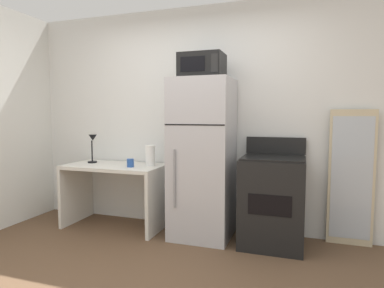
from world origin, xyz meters
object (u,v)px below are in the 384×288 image
at_px(desk_lamp, 93,144).
at_px(paper_towel_roll, 150,155).
at_px(refrigerator, 202,159).
at_px(microwave, 202,66).
at_px(leaning_mirror, 351,178).
at_px(coffee_mug, 130,163).
at_px(oven_range, 272,200).
at_px(desk, 115,183).

relative_size(desk_lamp, paper_towel_roll, 1.47).
bearing_deg(refrigerator, paper_towel_roll, 174.99).
xyz_separation_m(microwave, leaning_mirror, (1.51, 0.28, -1.16)).
xyz_separation_m(coffee_mug, leaning_mirror, (2.34, 0.37, -0.10)).
bearing_deg(leaning_mirror, desk_lamp, -175.52).
relative_size(coffee_mug, oven_range, 0.09).
bearing_deg(oven_range, desk_lamp, 179.33).
height_order(coffee_mug, oven_range, oven_range).
relative_size(refrigerator, leaning_mirror, 1.23).
bearing_deg(desk_lamp, leaning_mirror, 4.48).
bearing_deg(leaning_mirror, paper_towel_roll, -174.77).
bearing_deg(refrigerator, leaning_mirror, 9.61).
bearing_deg(leaning_mirror, desk, -174.04).
bearing_deg(refrigerator, desk_lamp, 178.95).
bearing_deg(desk, microwave, -0.31).
bearing_deg(leaning_mirror, microwave, -169.62).
bearing_deg(oven_range, paper_towel_roll, 177.70).
bearing_deg(microwave, desk, 179.69).
bearing_deg(oven_range, microwave, -178.32).
relative_size(paper_towel_roll, microwave, 0.52).
distance_m(desk_lamp, coffee_mug, 0.65).
relative_size(desk, microwave, 2.55).
height_order(desk_lamp, paper_towel_roll, desk_lamp).
bearing_deg(desk, coffee_mug, -20.55).
distance_m(desk, microwave, 1.72).
relative_size(desk, leaning_mirror, 0.84).
xyz_separation_m(desk_lamp, leaning_mirror, (2.94, 0.23, -0.29)).
distance_m(refrigerator, oven_range, 0.85).
height_order(microwave, leaning_mirror, microwave).
distance_m(paper_towel_roll, leaning_mirror, 2.19).
bearing_deg(paper_towel_roll, refrigerator, -5.01).
xyz_separation_m(microwave, oven_range, (0.75, 0.02, -1.39)).
distance_m(coffee_mug, oven_range, 1.61).
xyz_separation_m(desk, microwave, (1.09, -0.01, 1.33)).
bearing_deg(microwave, refrigerator, 90.33).
height_order(paper_towel_roll, leaning_mirror, leaning_mirror).
distance_m(microwave, leaning_mirror, 1.93).
xyz_separation_m(coffee_mug, microwave, (0.82, 0.09, 1.06)).
bearing_deg(oven_range, refrigerator, -179.93).
bearing_deg(desk_lamp, microwave, -1.90).
relative_size(microwave, leaning_mirror, 0.33).
bearing_deg(microwave, coffee_mug, -173.54).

